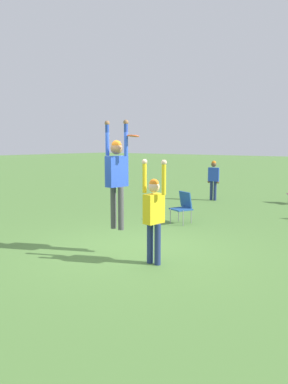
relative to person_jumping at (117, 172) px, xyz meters
The scene contains 6 objects.
ground_plane 1.73m from the person_jumping, 66.69° to the left, with size 120.00×120.00×0.00m, color #56843D.
person_jumping is the anchor object (origin of this frame).
person_defending 1.25m from the person_jumping, ahead, with size 0.55×0.42×1.99m.
frisbee 0.84m from the person_jumping, ahead, with size 0.24×0.24×0.05m.
camping_chair_2 3.58m from the person_jumping, 98.69° to the left, with size 0.66×0.71×0.90m.
person_spectator_near 8.02m from the person_jumping, 103.72° to the left, with size 0.51×0.30×1.59m.
Camera 1 is at (5.06, -5.94, 2.28)m, focal length 35.00 mm.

